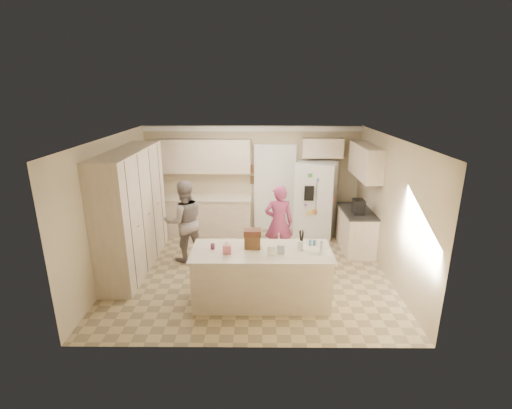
{
  "coord_description": "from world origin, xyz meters",
  "views": [
    {
      "loc": [
        0.15,
        -6.61,
        3.43
      ],
      "look_at": [
        0.1,
        0.35,
        1.25
      ],
      "focal_mm": 26.0,
      "sensor_mm": 36.0,
      "label": 1
    }
  ],
  "objects_px": {
    "refrigerator": "(316,199)",
    "utensil_crock": "(301,245)",
    "coffee_maker": "(359,206)",
    "island_base": "(261,277)",
    "dollhouse_body": "(252,242)",
    "tissue_box": "(227,249)",
    "teen_boy": "(185,221)",
    "teen_girl": "(279,223)"
  },
  "relations": [
    {
      "from": "teen_boy",
      "to": "teen_girl",
      "type": "relative_size",
      "value": 1.07
    },
    {
      "from": "refrigerator",
      "to": "dollhouse_body",
      "type": "bearing_deg",
      "value": -96.64
    },
    {
      "from": "island_base",
      "to": "dollhouse_body",
      "type": "distance_m",
      "value": 0.62
    },
    {
      "from": "coffee_maker",
      "to": "dollhouse_body",
      "type": "height_order",
      "value": "coffee_maker"
    },
    {
      "from": "tissue_box",
      "to": "dollhouse_body",
      "type": "bearing_deg",
      "value": 26.57
    },
    {
      "from": "dollhouse_body",
      "to": "teen_boy",
      "type": "distance_m",
      "value": 2.05
    },
    {
      "from": "utensil_crock",
      "to": "teen_boy",
      "type": "bearing_deg",
      "value": 145.4
    },
    {
      "from": "coffee_maker",
      "to": "utensil_crock",
      "type": "relative_size",
      "value": 2.0
    },
    {
      "from": "utensil_crock",
      "to": "teen_girl",
      "type": "xyz_separation_m",
      "value": [
        -0.29,
        1.57,
        -0.2
      ]
    },
    {
      "from": "dollhouse_body",
      "to": "teen_boy",
      "type": "xyz_separation_m",
      "value": [
        -1.41,
        1.47,
        -0.18
      ]
    },
    {
      "from": "utensil_crock",
      "to": "tissue_box",
      "type": "distance_m",
      "value": 1.21
    },
    {
      "from": "island_base",
      "to": "tissue_box",
      "type": "height_order",
      "value": "tissue_box"
    },
    {
      "from": "dollhouse_body",
      "to": "utensil_crock",
      "type": "bearing_deg",
      "value": -3.58
    },
    {
      "from": "tissue_box",
      "to": "teen_girl",
      "type": "bearing_deg",
      "value": 62.05
    },
    {
      "from": "coffee_maker",
      "to": "teen_boy",
      "type": "bearing_deg",
      "value": -174.83
    },
    {
      "from": "teen_boy",
      "to": "dollhouse_body",
      "type": "bearing_deg",
      "value": 111.01
    },
    {
      "from": "refrigerator",
      "to": "teen_girl",
      "type": "xyz_separation_m",
      "value": [
        -0.96,
        -1.38,
        -0.1
      ]
    },
    {
      "from": "dollhouse_body",
      "to": "teen_girl",
      "type": "relative_size",
      "value": 0.16
    },
    {
      "from": "refrigerator",
      "to": "tissue_box",
      "type": "bearing_deg",
      "value": -100.85
    },
    {
      "from": "utensil_crock",
      "to": "dollhouse_body",
      "type": "bearing_deg",
      "value": 176.42
    },
    {
      "from": "refrigerator",
      "to": "tissue_box",
      "type": "relative_size",
      "value": 12.86
    },
    {
      "from": "refrigerator",
      "to": "utensil_crock",
      "type": "xyz_separation_m",
      "value": [
        -0.67,
        -2.95,
        0.1
      ]
    },
    {
      "from": "refrigerator",
      "to": "utensil_crock",
      "type": "bearing_deg",
      "value": -82.57
    },
    {
      "from": "coffee_maker",
      "to": "island_base",
      "type": "height_order",
      "value": "coffee_maker"
    },
    {
      "from": "utensil_crock",
      "to": "teen_boy",
      "type": "height_order",
      "value": "teen_boy"
    },
    {
      "from": "island_base",
      "to": "utensil_crock",
      "type": "height_order",
      "value": "utensil_crock"
    },
    {
      "from": "tissue_box",
      "to": "teen_boy",
      "type": "relative_size",
      "value": 0.08
    },
    {
      "from": "coffee_maker",
      "to": "teen_boy",
      "type": "xyz_separation_m",
      "value": [
        -3.61,
        -0.33,
        -0.22
      ]
    },
    {
      "from": "utensil_crock",
      "to": "teen_girl",
      "type": "distance_m",
      "value": 1.61
    },
    {
      "from": "refrigerator",
      "to": "teen_boy",
      "type": "relative_size",
      "value": 1.06
    },
    {
      "from": "refrigerator",
      "to": "island_base",
      "type": "xyz_separation_m",
      "value": [
        -1.32,
        -3.0,
        -0.46
      ]
    },
    {
      "from": "coffee_maker",
      "to": "teen_girl",
      "type": "xyz_separation_m",
      "value": [
        -1.69,
        -0.28,
        -0.27
      ]
    },
    {
      "from": "tissue_box",
      "to": "teen_boy",
      "type": "distance_m",
      "value": 1.96
    },
    {
      "from": "tissue_box",
      "to": "island_base",
      "type": "bearing_deg",
      "value": 10.3
    },
    {
      "from": "refrigerator",
      "to": "coffee_maker",
      "type": "distance_m",
      "value": 1.33
    },
    {
      "from": "utensil_crock",
      "to": "tissue_box",
      "type": "height_order",
      "value": "utensil_crock"
    },
    {
      "from": "island_base",
      "to": "utensil_crock",
      "type": "bearing_deg",
      "value": 4.4
    },
    {
      "from": "teen_girl",
      "to": "dollhouse_body",
      "type": "bearing_deg",
      "value": 71.27
    },
    {
      "from": "refrigerator",
      "to": "island_base",
      "type": "bearing_deg",
      "value": -93.51
    },
    {
      "from": "tissue_box",
      "to": "teen_boy",
      "type": "bearing_deg",
      "value": 121.07
    },
    {
      "from": "teen_boy",
      "to": "teen_girl",
      "type": "xyz_separation_m",
      "value": [
        1.92,
        0.05,
        -0.05
      ]
    },
    {
      "from": "coffee_maker",
      "to": "tissue_box",
      "type": "bearing_deg",
      "value": -142.43
    }
  ]
}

